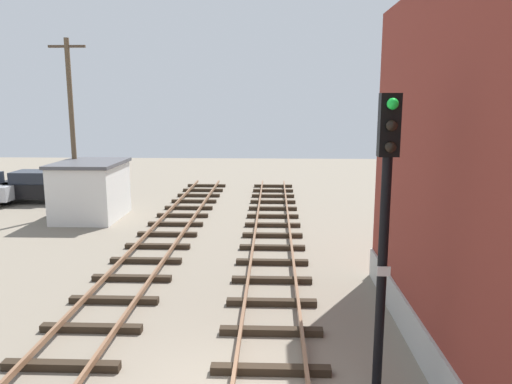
% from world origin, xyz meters
% --- Properties ---
extents(signal_mast, '(0.36, 0.40, 5.71)m').
position_xyz_m(signal_mast, '(2.90, 0.22, 3.57)').
color(signal_mast, black).
rests_on(signal_mast, ground).
extents(control_hut, '(3.00, 3.80, 2.76)m').
position_xyz_m(control_hut, '(-7.92, 14.35, 1.39)').
color(control_hut, silver).
rests_on(control_hut, ground).
extents(parked_car_black, '(4.20, 2.04, 1.76)m').
position_xyz_m(parked_car_black, '(-12.42, 18.05, 0.90)').
color(parked_car_black, black).
rests_on(parked_car_black, ground).
extents(utility_pole_far, '(1.80, 0.24, 8.58)m').
position_xyz_m(utility_pole_far, '(-9.07, 15.48, 4.48)').
color(utility_pole_far, brown).
rests_on(utility_pole_far, ground).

